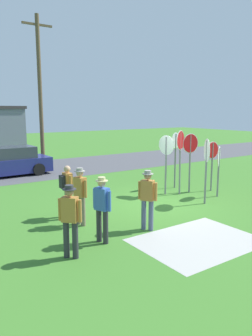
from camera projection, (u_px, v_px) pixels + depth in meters
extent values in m
plane|color=#3D7528|center=(159.00, 204.00, 12.02)|extent=(80.00, 80.00, 0.00)
cube|color=#4C4C51|center=(58.00, 167.00, 19.67)|extent=(60.00, 6.40, 0.01)
cube|color=#ADAAA3|center=(198.00, 241.00, 8.59)|extent=(3.20, 2.40, 0.01)
cylinder|color=brown|center=(40.00, 92.00, 19.69)|extent=(0.24, 0.24, 8.93)
cube|color=brown|center=(37.00, 24.00, 19.02)|extent=(1.80, 0.12, 0.12)
cube|color=navy|center=(8.00, 166.00, 17.14)|extent=(4.34, 1.91, 0.76)
cube|color=#2D333D|center=(12.00, 152.00, 17.17)|extent=(2.27, 1.59, 0.60)
cylinder|color=black|center=(39.00, 169.00, 17.23)|extent=(0.65, 0.24, 0.64)
cylinder|color=black|center=(27.00, 165.00, 18.67)|extent=(0.65, 0.24, 0.64)
cylinder|color=slate|center=(175.00, 161.00, 14.32)|extent=(0.09, 0.09, 2.39)
cylinder|color=white|center=(176.00, 140.00, 14.16)|extent=(0.66, 0.20, 0.68)
cylinder|color=red|center=(176.00, 140.00, 14.16)|extent=(0.61, 0.19, 0.63)
cylinder|color=slate|center=(166.00, 166.00, 13.20)|extent=(0.08, 0.08, 2.35)
cylinder|color=white|center=(166.00, 145.00, 13.05)|extent=(0.11, 0.78, 0.79)
cylinder|color=red|center=(166.00, 145.00, 13.06)|extent=(0.11, 0.73, 0.73)
cylinder|color=slate|center=(190.00, 164.00, 13.58)|extent=(0.08, 0.10, 2.39)
cylinder|color=white|center=(190.00, 143.00, 13.44)|extent=(0.82, 0.09, 0.82)
cylinder|color=red|center=(191.00, 143.00, 13.43)|extent=(0.75, 0.08, 0.76)
cylinder|color=slate|center=(212.00, 167.00, 13.82)|extent=(0.07, 0.07, 2.05)
cylinder|color=white|center=(213.00, 150.00, 13.69)|extent=(0.73, 0.04, 0.73)
cylinder|color=red|center=(213.00, 150.00, 13.69)|extent=(0.67, 0.04, 0.67)
cylinder|color=slate|center=(218.00, 172.00, 12.89)|extent=(0.10, 0.10, 1.95)
cylinder|color=white|center=(219.00, 156.00, 12.78)|extent=(0.67, 0.45, 0.79)
cylinder|color=red|center=(219.00, 156.00, 12.78)|extent=(0.62, 0.42, 0.74)
cylinder|color=slate|center=(206.00, 173.00, 11.85)|extent=(0.10, 0.10, 2.33)
cylinder|color=white|center=(207.00, 150.00, 11.71)|extent=(0.49, 0.71, 0.85)
cylinder|color=red|center=(207.00, 150.00, 11.71)|extent=(0.45, 0.66, 0.79)
cylinder|color=slate|center=(180.00, 164.00, 13.19)|extent=(0.11, 0.12, 2.54)
cylinder|color=white|center=(181.00, 140.00, 13.03)|extent=(0.73, 0.35, 0.79)
cylinder|color=red|center=(181.00, 140.00, 13.02)|extent=(0.67, 0.33, 0.73)
cylinder|color=#2D2D33|center=(66.00, 239.00, 7.58)|extent=(0.14, 0.14, 0.88)
cylinder|color=#2D2D33|center=(75.00, 240.00, 7.53)|extent=(0.14, 0.14, 0.88)
cube|color=#B27533|center=(70.00, 209.00, 7.42)|extent=(0.40, 0.41, 0.58)
cylinder|color=#B27533|center=(60.00, 209.00, 7.48)|extent=(0.09, 0.09, 0.52)
cylinder|color=#B27533|center=(80.00, 211.00, 7.37)|extent=(0.09, 0.09, 0.52)
sphere|color=#9E7051|center=(69.00, 192.00, 7.35)|extent=(0.21, 0.21, 0.21)
cylinder|color=#333338|center=(69.00, 189.00, 7.34)|extent=(0.31, 0.32, 0.02)
cylinder|color=#333338|center=(69.00, 187.00, 7.33)|extent=(0.19, 0.19, 0.09)
cylinder|color=#7A6B56|center=(67.00, 203.00, 10.50)|extent=(0.14, 0.14, 0.88)
cylinder|color=#7A6B56|center=(69.00, 205.00, 10.31)|extent=(0.14, 0.14, 0.88)
cube|color=#B27533|center=(68.00, 182.00, 10.28)|extent=(0.24, 0.37, 0.58)
cylinder|color=#B27533|center=(65.00, 181.00, 10.49)|extent=(0.09, 0.09, 0.52)
cylinder|color=#B27533|center=(70.00, 184.00, 10.08)|extent=(0.09, 0.09, 0.52)
sphere|color=tan|center=(67.00, 169.00, 10.21)|extent=(0.21, 0.21, 0.21)
cube|color=#232328|center=(62.00, 182.00, 10.19)|extent=(0.16, 0.27, 0.40)
cylinder|color=#4C5670|center=(144.00, 215.00, 9.37)|extent=(0.14, 0.14, 0.88)
cylinder|color=#4C5670|center=(151.00, 216.00, 9.28)|extent=(0.14, 0.14, 0.88)
cube|color=#B27533|center=(148.00, 190.00, 9.20)|extent=(0.38, 0.42, 0.58)
cylinder|color=#B27533|center=(140.00, 190.00, 9.30)|extent=(0.09, 0.09, 0.52)
cylinder|color=#B27533|center=(156.00, 192.00, 9.11)|extent=(0.09, 0.09, 0.52)
sphere|color=#9E7051|center=(148.00, 176.00, 9.13)|extent=(0.21, 0.21, 0.21)
cylinder|color=gray|center=(148.00, 174.00, 9.12)|extent=(0.32, 0.31, 0.02)
cylinder|color=gray|center=(148.00, 172.00, 9.11)|extent=(0.19, 0.19, 0.09)
cylinder|color=#7A6B56|center=(78.00, 210.00, 9.81)|extent=(0.14, 0.14, 0.88)
cylinder|color=#7A6B56|center=(83.00, 211.00, 9.66)|extent=(0.14, 0.14, 0.88)
cube|color=#B27533|center=(80.00, 187.00, 9.61)|extent=(0.30, 0.40, 0.58)
cylinder|color=#B27533|center=(75.00, 186.00, 9.77)|extent=(0.09, 0.09, 0.52)
cylinder|color=#B27533|center=(85.00, 189.00, 9.45)|extent=(0.09, 0.09, 0.52)
sphere|color=tan|center=(80.00, 173.00, 9.54)|extent=(0.21, 0.21, 0.21)
cylinder|color=gray|center=(80.00, 171.00, 9.53)|extent=(0.32, 0.31, 0.02)
cylinder|color=gray|center=(80.00, 169.00, 9.52)|extent=(0.19, 0.19, 0.09)
cylinder|color=#2D2D33|center=(99.00, 225.00, 8.49)|extent=(0.14, 0.14, 0.88)
cylinder|color=#2D2D33|center=(106.00, 227.00, 8.37)|extent=(0.14, 0.14, 0.88)
cube|color=#3860B7|center=(102.00, 199.00, 8.30)|extent=(0.33, 0.41, 0.58)
cylinder|color=#3860B7|center=(95.00, 198.00, 8.44)|extent=(0.09, 0.09, 0.52)
cylinder|color=#3860B7|center=(109.00, 201.00, 8.17)|extent=(0.09, 0.09, 0.52)
sphere|color=tan|center=(102.00, 183.00, 8.23)|extent=(0.21, 0.21, 0.21)
cylinder|color=beige|center=(102.00, 181.00, 8.22)|extent=(0.32, 0.31, 0.02)
cylinder|color=beige|center=(102.00, 179.00, 8.21)|extent=(0.19, 0.19, 0.09)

